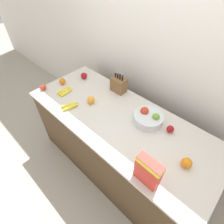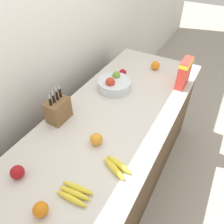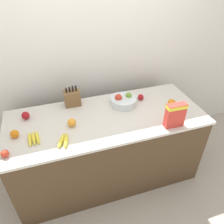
# 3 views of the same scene
# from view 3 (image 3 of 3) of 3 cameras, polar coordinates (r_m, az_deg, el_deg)

# --- Properties ---
(ground_plane) EXTENTS (14.00, 14.00, 0.00)m
(ground_plane) POSITION_cam_3_polar(r_m,az_deg,el_deg) (2.89, -1.20, -15.47)
(ground_plane) COLOR #B2A899
(wall_back) EXTENTS (9.00, 0.06, 2.60)m
(wall_back) POSITION_cam_3_polar(r_m,az_deg,el_deg) (2.62, -5.78, 14.17)
(wall_back) COLOR silver
(wall_back) RESTS_ON ground_plane
(counter) EXTENTS (2.06, 0.85, 0.89)m
(counter) POSITION_cam_3_polar(r_m,az_deg,el_deg) (2.56, -1.32, -9.20)
(counter) COLOR #4C3823
(counter) RESTS_ON ground_plane
(knife_block) EXTENTS (0.17, 0.12, 0.28)m
(knife_block) POSITION_cam_3_polar(r_m,az_deg,el_deg) (2.44, -10.35, 3.61)
(knife_block) COLOR brown
(knife_block) RESTS_ON counter
(cereal_box) EXTENTS (0.19, 0.08, 0.25)m
(cereal_box) POSITION_cam_3_polar(r_m,az_deg,el_deg) (2.15, 16.19, -0.57)
(cereal_box) COLOR red
(cereal_box) RESTS_ON counter
(fruit_bowl) EXTENTS (0.29, 0.29, 0.14)m
(fruit_bowl) POSITION_cam_3_polar(r_m,az_deg,el_deg) (2.43, 3.00, 2.93)
(fruit_bowl) COLOR silver
(fruit_bowl) RESTS_ON counter
(banana_bunch_left) EXTENTS (0.11, 0.20, 0.03)m
(banana_bunch_left) POSITION_cam_3_polar(r_m,az_deg,el_deg) (2.11, -19.80, -6.48)
(banana_bunch_left) COLOR yellow
(banana_bunch_left) RESTS_ON counter
(banana_bunch_right) EXTENTS (0.14, 0.20, 0.04)m
(banana_bunch_right) POSITION_cam_3_polar(r_m,az_deg,el_deg) (2.01, -12.51, -7.27)
(banana_bunch_right) COLOR yellow
(banana_bunch_right) RESTS_ON counter
(apple_leftmost) EXTENTS (0.07, 0.07, 0.07)m
(apple_leftmost) POSITION_cam_3_polar(r_m,az_deg,el_deg) (2.54, 7.52, 3.88)
(apple_leftmost) COLOR #A31419
(apple_leftmost) RESTS_ON counter
(apple_near_bananas) EXTENTS (0.08, 0.08, 0.08)m
(apple_near_bananas) POSITION_cam_3_polar(r_m,az_deg,el_deg) (2.38, -21.66, -0.85)
(apple_near_bananas) COLOR #A31419
(apple_near_bananas) RESTS_ON counter
(apple_middle) EXTENTS (0.07, 0.07, 0.07)m
(apple_middle) POSITION_cam_3_polar(r_m,az_deg,el_deg) (2.03, -26.20, -9.73)
(apple_middle) COLOR red
(apple_middle) RESTS_ON counter
(orange_mid_right) EXTENTS (0.09, 0.09, 0.09)m
(orange_mid_right) POSITION_cam_3_polar(r_m,az_deg,el_deg) (2.49, 15.29, 2.35)
(orange_mid_right) COLOR orange
(orange_mid_right) RESTS_ON counter
(orange_by_cereal) EXTENTS (0.08, 0.08, 0.08)m
(orange_by_cereal) POSITION_cam_3_polar(r_m,az_deg,el_deg) (2.16, -10.49, -2.70)
(orange_by_cereal) COLOR orange
(orange_by_cereal) RESTS_ON counter
(orange_mid_left) EXTENTS (0.08, 0.08, 0.08)m
(orange_mid_left) POSITION_cam_3_polar(r_m,az_deg,el_deg) (2.19, -24.12, -5.26)
(orange_mid_left) COLOR orange
(orange_mid_left) RESTS_ON counter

